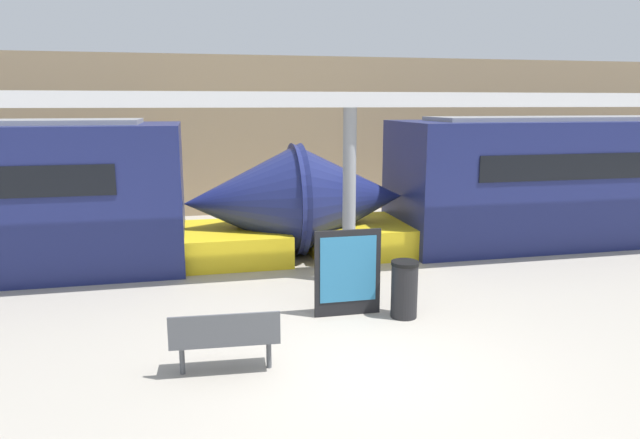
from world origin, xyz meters
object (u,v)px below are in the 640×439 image
Objects in this scene: trash_bin at (404,289)px; poster_board at (348,272)px; bench_near at (225,337)px; support_column_near at (349,197)px.

trash_bin is 0.65× the size of poster_board.
bench_near is at bearing -141.28° from poster_board.
trash_bin is at bearing -78.89° from support_column_near.
poster_board is (-0.90, 0.29, 0.26)m from trash_bin.
support_column_near is (-0.40, 2.04, 1.24)m from trash_bin.
bench_near is 0.99× the size of poster_board.
support_column_near is at bearing 56.10° from bench_near.
poster_board is at bearing -106.02° from support_column_near.
bench_near is 1.51× the size of trash_bin.
support_column_near is (2.64, 3.46, 1.21)m from bench_near.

